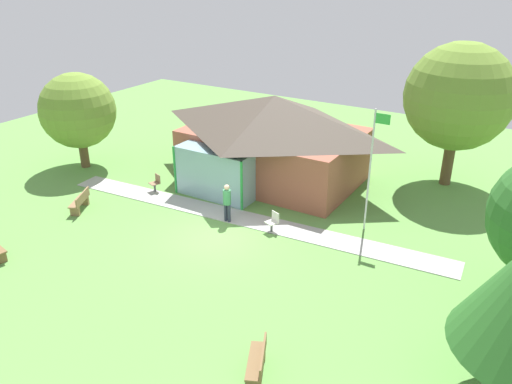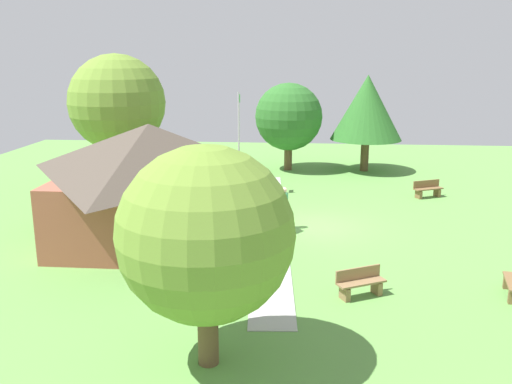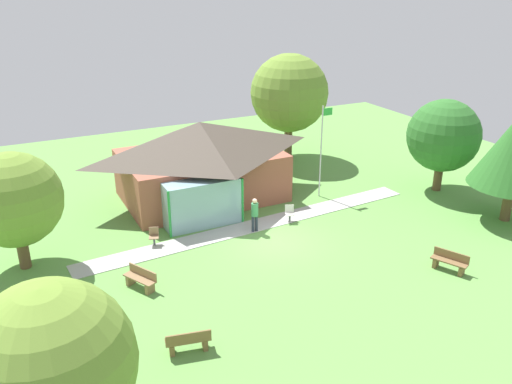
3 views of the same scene
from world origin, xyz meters
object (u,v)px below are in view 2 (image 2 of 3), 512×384
(pavilion, at_px, (154,176))
(tree_far_east, at_px, (367,108))
(tree_west_hedge, at_px, (206,235))
(tree_east_hedge, at_px, (289,117))
(patio_chair_west, at_px, (253,260))
(tree_behind_pavilion_right, at_px, (117,103))
(bench_front_right, at_px, (428,189))
(patio_chair_lawn_spare, at_px, (280,205))
(bench_mid_left, at_px, (360,283))
(flagpole, at_px, (239,139))
(visitor_on_path, at_px, (284,204))

(pavilion, distance_m, tree_far_east, 16.02)
(pavilion, bearing_deg, tree_west_hedge, -158.39)
(tree_east_hedge, distance_m, tree_west_hedge, 22.18)
(patio_chair_west, xyz_separation_m, tree_far_east, (16.77, -5.29, 3.41))
(tree_east_hedge, distance_m, tree_far_east, 4.69)
(tree_behind_pavilion_right, distance_m, tree_west_hedge, 19.03)
(bench_front_right, xyz_separation_m, patio_chair_lawn_spare, (-3.62, 7.20, 0.01))
(pavilion, distance_m, patio_chair_lawn_spare, 5.91)
(bench_mid_left, height_order, tree_behind_pavilion_right, tree_behind_pavilion_right)
(flagpole, bearing_deg, pavilion, 156.25)
(tree_behind_pavilion_right, xyz_separation_m, tree_west_hedge, (-17.31, -7.79, -1.31))
(bench_front_right, relative_size, patio_chair_west, 1.80)
(patio_chair_west, relative_size, tree_behind_pavilion_right, 0.12)
(bench_mid_left, xyz_separation_m, patio_chair_west, (1.52, 3.32, 0.01))
(patio_chair_lawn_spare, distance_m, tree_east_hedge, 10.19)
(patio_chair_west, distance_m, tree_far_east, 17.91)
(tree_west_hedge, bearing_deg, tree_east_hedge, -2.95)
(bench_mid_left, relative_size, bench_front_right, 0.99)
(bench_front_right, bearing_deg, flagpole, -22.32)
(visitor_on_path, bearing_deg, tree_west_hedge, -4.06)
(patio_chair_lawn_spare, height_order, tree_west_hedge, tree_west_hedge)
(patio_chair_west, bearing_deg, visitor_on_path, -169.86)
(patio_chair_west, relative_size, tree_east_hedge, 0.16)
(patio_chair_lawn_spare, xyz_separation_m, tree_west_hedge, (-12.36, 1.08, 2.70))
(pavilion, bearing_deg, patio_chair_lawn_spare, -59.64)
(bench_front_right, distance_m, tree_behind_pavilion_right, 16.61)
(tree_behind_pavilion_right, bearing_deg, tree_west_hedge, -155.78)
(pavilion, height_order, bench_front_right, pavilion)
(pavilion, xyz_separation_m, tree_behind_pavilion_right, (7.79, 4.02, 2.17))
(patio_chair_west, xyz_separation_m, tree_west_hedge, (-5.50, 0.51, 2.70))
(bench_mid_left, xyz_separation_m, tree_west_hedge, (-3.98, 3.82, 2.72))
(flagpole, bearing_deg, bench_mid_left, -156.92)
(patio_chair_west, height_order, tree_east_hedge, tree_east_hedge)
(patio_chair_lawn_spare, distance_m, visitor_on_path, 2.19)
(bench_front_right, bearing_deg, tree_far_east, -93.36)
(bench_front_right, xyz_separation_m, visitor_on_path, (-5.71, 6.94, 0.62))
(tree_west_hedge, bearing_deg, bench_front_right, -27.38)
(flagpole, height_order, patio_chair_west, flagpole)
(pavilion, bearing_deg, bench_mid_left, -126.10)
(flagpole, relative_size, patio_chair_lawn_spare, 6.00)
(bench_front_right, distance_m, patio_chair_west, 13.04)
(patio_chair_west, height_order, tree_far_east, tree_far_east)
(bench_front_right, distance_m, tree_east_hedge, 9.85)
(bench_front_right, height_order, tree_behind_pavilion_right, tree_behind_pavilion_right)
(bench_mid_left, bearing_deg, patio_chair_lawn_spare, -99.49)
(bench_front_right, height_order, patio_chair_lawn_spare, patio_chair_lawn_spare)
(flagpole, bearing_deg, tree_east_hedge, -18.90)
(patio_chair_lawn_spare, bearing_deg, visitor_on_path, 28.95)
(flagpole, bearing_deg, tree_far_east, -45.83)
(pavilion, xyz_separation_m, visitor_on_path, (0.75, -5.10, -1.23))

